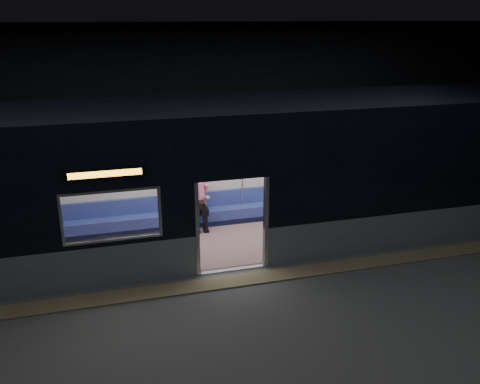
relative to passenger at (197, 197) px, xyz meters
name	(u,v)px	position (x,y,z in m)	size (l,w,h in m)	color
station_floor	(246,295)	(0.25, -3.55, -0.83)	(24.00, 14.00, 0.01)	#47494C
station_envelope	(247,108)	(0.25, -3.55, 2.83)	(24.00, 14.00, 5.00)	black
tactile_strip	(239,280)	(0.25, -3.00, -0.81)	(22.80, 0.50, 0.03)	#8C7F59
metro_car	(215,169)	(0.25, -1.00, 1.02)	(18.00, 3.04, 3.35)	gray
passenger	(197,197)	(0.00, 0.00, 0.00)	(0.43, 0.74, 1.45)	black
handbag	(198,205)	(-0.03, -0.24, -0.13)	(0.32, 0.28, 0.16)	black
transit_map	(328,159)	(3.68, 0.31, 0.64)	(0.98, 0.03, 0.64)	white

